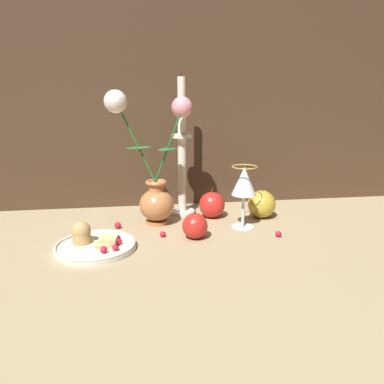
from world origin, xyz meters
name	(u,v)px	position (x,y,z in m)	size (l,w,h in m)	color
ground_plane	(184,232)	(0.00, 0.00, 0.00)	(2.40, 2.40, 0.00)	#9E8966
wall_back	(171,6)	(0.00, 0.28, 0.60)	(2.40, 0.04, 1.20)	#422D1E
vase	(154,176)	(-0.07, 0.07, 0.14)	(0.23, 0.10, 0.36)	#B77042
plate_with_pastries	(94,243)	(-0.22, -0.08, 0.01)	(0.19, 0.19, 0.06)	silver
wine_glass	(244,184)	(0.16, 0.01, 0.12)	(0.07, 0.07, 0.17)	silver
candlestick	(182,159)	(0.01, 0.16, 0.17)	(0.07, 0.07, 0.41)	silver
apple_beside_vase	(262,204)	(0.24, 0.09, 0.04)	(0.08, 0.08, 0.09)	#B2932D
apple_near_glass	(195,226)	(0.02, -0.05, 0.03)	(0.06, 0.06, 0.08)	red
apple_at_table_edge	(212,205)	(0.10, 0.11, 0.04)	(0.08, 0.08, 0.09)	red
berry_near_plate	(118,225)	(-0.17, 0.05, 0.01)	(0.02, 0.02, 0.02)	#AD192D
berry_front_center	(278,234)	(0.23, -0.07, 0.01)	(0.02, 0.02, 0.02)	#AD192D
berry_by_glass_stem	(163,234)	(-0.06, -0.03, 0.01)	(0.01, 0.01, 0.01)	#AD192D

